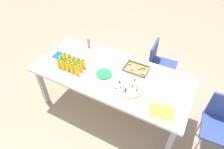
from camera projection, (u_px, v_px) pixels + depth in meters
name	position (u px, v px, depth m)	size (l,w,h in m)	color
ground_plane	(111.00, 107.00, 2.99)	(12.00, 12.00, 0.00)	gray
party_table	(111.00, 76.00, 2.54)	(2.10, 0.92, 0.73)	silver
chair_end	(221.00, 123.00, 2.20)	(0.42, 0.42, 0.83)	#33478C
chair_far_right	(159.00, 63.00, 3.02)	(0.42, 0.42, 0.83)	#33478C
juice_bottle_0	(59.00, 64.00, 2.55)	(0.06, 0.06, 0.13)	#F9AE14
juice_bottle_1	(63.00, 65.00, 2.52)	(0.05, 0.05, 0.14)	#FAAD14
juice_bottle_2	(68.00, 67.00, 2.49)	(0.05, 0.05, 0.14)	#F9AE14
juice_bottle_3	(72.00, 68.00, 2.47)	(0.05, 0.05, 0.15)	#F9AD14
juice_bottle_4	(77.00, 71.00, 2.43)	(0.06, 0.06, 0.15)	#F9AE14
juice_bottle_5	(62.00, 60.00, 2.59)	(0.06, 0.06, 0.15)	#FAAE14
juice_bottle_6	(66.00, 62.00, 2.56)	(0.06, 0.06, 0.15)	#F9AB14
juice_bottle_7	(71.00, 64.00, 2.54)	(0.06, 0.06, 0.14)	#FAAD14
juice_bottle_8	(75.00, 65.00, 2.51)	(0.06, 0.06, 0.14)	#F9AC14
juice_bottle_9	(80.00, 67.00, 2.49)	(0.06, 0.06, 0.14)	#F9AC14
juice_bottle_10	(65.00, 57.00, 2.64)	(0.06, 0.06, 0.14)	#FAAE14
juice_bottle_11	(70.00, 59.00, 2.61)	(0.05, 0.05, 0.15)	#FAAC14
juice_bottle_12	(74.00, 61.00, 2.59)	(0.05, 0.05, 0.13)	#FAAE14
juice_bottle_13	(79.00, 63.00, 2.56)	(0.06, 0.06, 0.14)	#FAAE14
juice_bottle_14	(83.00, 64.00, 2.53)	(0.06, 0.06, 0.15)	#F9AD14
fruit_pizza	(128.00, 87.00, 2.30)	(0.38, 0.38, 0.05)	tan
snack_tray	(137.00, 69.00, 2.55)	(0.32, 0.23, 0.04)	olive
plate_stack	(104.00, 74.00, 2.47)	(0.21, 0.21, 0.02)	#1E8C4C
napkin_stack	(59.00, 55.00, 2.77)	(0.15, 0.15, 0.02)	#194CA5
cardboard_tube	(89.00, 43.00, 2.89)	(0.04, 0.04, 0.15)	#9E7A56
paper_folder	(162.00, 112.00, 2.04)	(0.26, 0.20, 0.01)	yellow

